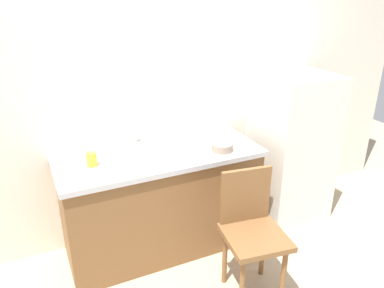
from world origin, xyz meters
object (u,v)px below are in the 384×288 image
chair (252,228)px  terracotta_bowl (222,147)px  dish_tray (187,147)px  refrigerator (291,147)px  cup_white (159,144)px  cup_yellow (92,159)px

chair → terracotta_bowl: (0.06, 0.55, 0.38)m
terracotta_bowl → dish_tray: bearing=152.0°
refrigerator → terracotta_bowl: 0.85m
refrigerator → terracotta_bowl: size_ratio=7.89×
chair → cup_white: bearing=123.0°
terracotta_bowl → cup_yellow: size_ratio=1.67×
refrigerator → dish_tray: (-1.05, -0.03, 0.21)m
refrigerator → chair: refrigerator is taller
chair → cup_white: (-0.36, 0.78, 0.39)m
dish_tray → terracotta_bowl: terracotta_bowl is taller
refrigerator → terracotta_bowl: refrigerator is taller
chair → cup_yellow: bearing=149.7°
cup_yellow → chair: bearing=-38.0°
cup_white → cup_yellow: 0.54m
cup_yellow → cup_white: bearing=7.8°
chair → terracotta_bowl: size_ratio=5.29×
terracotta_bowl → cup_yellow: 0.97m
terracotta_bowl → cup_white: size_ratio=1.79×
chair → cup_white: 0.94m
refrigerator → dish_tray: 1.07m
cup_white → cup_yellow: cup_yellow is taller
dish_tray → terracotta_bowl: (0.24, -0.13, 0.01)m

